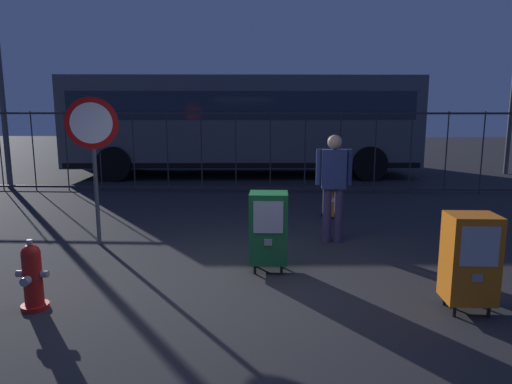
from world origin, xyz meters
name	(u,v)px	position (x,y,z in m)	size (l,w,h in m)	color
ground_plane	(226,284)	(0.00, 0.00, 0.00)	(60.00, 60.00, 0.00)	#262628
fire_hydrant	(33,277)	(-1.92, -0.79, 0.35)	(0.33, 0.32, 0.75)	red
newspaper_box_primary	(470,258)	(2.55, -0.65, 0.57)	(0.48, 0.42, 1.02)	black
newspaper_box_secondary	(269,228)	(0.49, 0.49, 0.57)	(0.48, 0.42, 1.02)	black
stop_sign	(93,140)	(-2.14, 1.56, 1.60)	(0.71, 0.31, 2.23)	#4C4F54
pedestrian	(334,182)	(1.46, 1.85, 0.95)	(0.55, 0.22, 1.67)	#382D51
traffic_cone	(332,204)	(1.65, 3.57, 0.26)	(0.36, 0.36, 0.53)	black
fence_barrier	(253,151)	(0.00, 6.25, 1.02)	(18.03, 0.04, 2.00)	#2D2D33
bus_near	(243,120)	(-0.48, 9.25, 1.71)	(10.63, 3.26, 3.00)	#4C5156
bus_far	(205,118)	(-2.33, 13.86, 1.71)	(10.65, 3.38, 3.00)	#19519E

